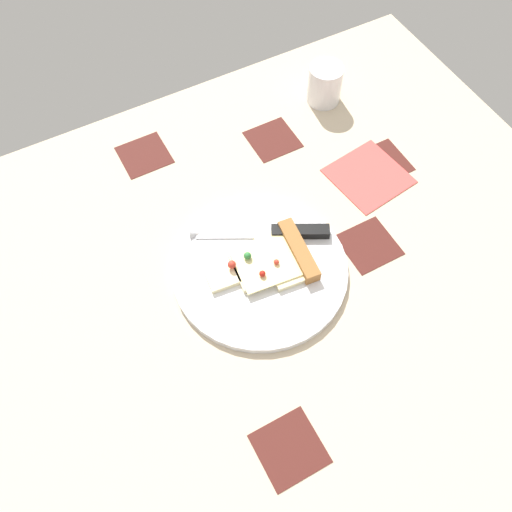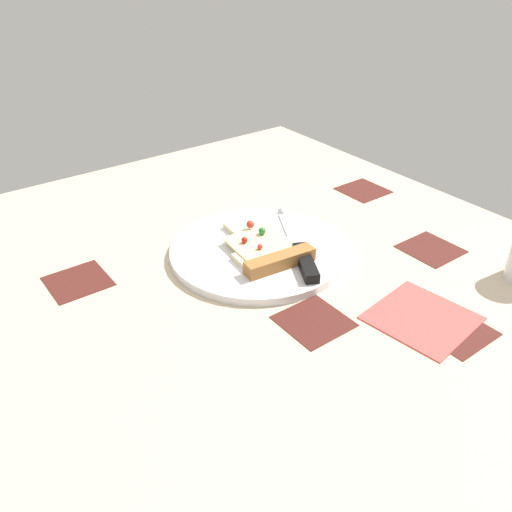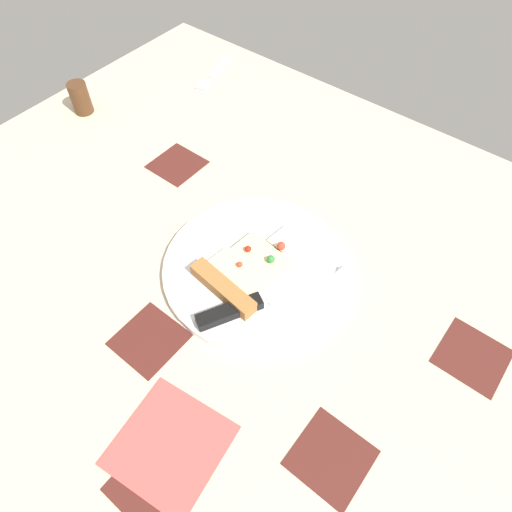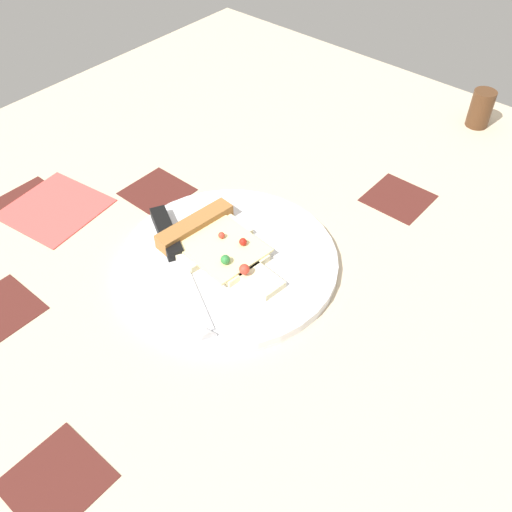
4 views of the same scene
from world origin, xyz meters
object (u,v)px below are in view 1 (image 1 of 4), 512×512
Objects in this scene: plate at (260,269)px; napkin at (369,176)px; pizza_slice at (274,260)px; drinking_glass at (325,84)px; knife at (274,232)px.

plate is 2.27× the size of napkin.
drinking_glass is at bearing -37.38° from pizza_slice.
pizza_slice is 1.40× the size of napkin.
drinking_glass is at bearing -8.62° from napkin.
plate is at bearing 159.89° from knife.
napkin is at bearing -52.78° from knife.
plate is at bearing 90.35° from pizza_slice.
knife is at bearing 134.21° from drinking_glass.
drinking_glass is 0.62× the size of napkin.
knife is at bearing -22.85° from pizza_slice.
knife is 36.04cm from drinking_glass.
plate is 29.03cm from napkin.
plate is 1.33× the size of knife.
pizza_slice is 0.82× the size of knife.
pizza_slice is at bearing -95.79° from plate.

